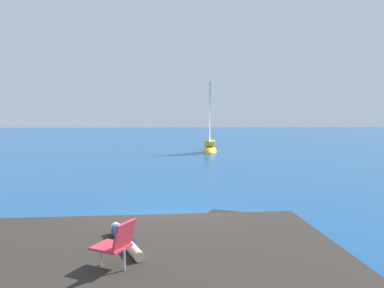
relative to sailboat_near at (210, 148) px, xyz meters
The scene contains 7 objects.
ground_plane 19.90m from the sailboat_near, 99.99° to the right, with size 160.00×160.00×0.00m, color navy.
shore_ledge 23.76m from the sailboat_near, 100.60° to the right, with size 8.27×4.75×0.61m, color #2D2823.
boulder_seaward 21.26m from the sailboat_near, 105.19° to the right, with size 0.71×0.57×0.39m, color #2B2426.
boulder_inland 21.27m from the sailboat_near, 95.81° to the right, with size 1.59×1.27×0.87m, color #292524.
sailboat_near is the anchor object (origin of this frame).
person_sunbather 23.49m from the sailboat_near, 100.59° to the right, with size 0.80×1.68×0.25m.
beach_chair 24.60m from the sailboat_near, 100.08° to the right, with size 0.75×0.71×0.80m.
Camera 1 is at (-0.03, -10.48, 3.09)m, focal length 34.63 mm.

